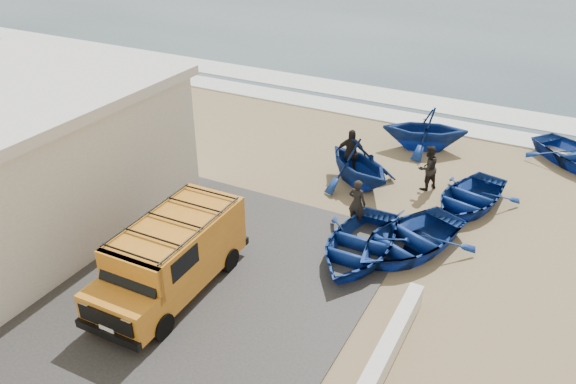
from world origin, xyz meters
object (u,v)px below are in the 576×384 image
at_px(parapet, 375,374).
at_px(boat_mid_left, 359,163).
at_px(boat_near_left, 359,244).
at_px(boat_near_right, 408,239).
at_px(boat_far_left, 425,129).
at_px(fisherman_front, 357,203).
at_px(fisherman_middle, 428,168).
at_px(van, 172,254).
at_px(boat_mid_right, 469,197).
at_px(fisherman_back, 351,154).

height_order(parapet, boat_mid_left, boat_mid_left).
bearing_deg(boat_near_left, parapet, -64.67).
xyz_separation_m(parapet, boat_near_right, (-0.87, 5.08, 0.14)).
relative_size(boat_far_left, fisherman_front, 2.09).
distance_m(boat_far_left, fisherman_front, 6.57).
bearing_deg(fisherman_middle, van, 8.65).
distance_m(boat_mid_left, fisherman_front, 2.68).
distance_m(boat_mid_right, fisherman_middle, 1.75).
bearing_deg(fisherman_front, boat_near_left, 120.18).
bearing_deg(boat_mid_left, fisherman_middle, -34.56).
bearing_deg(van, boat_mid_left, 73.63).
height_order(fisherman_front, fisherman_back, fisherman_back).
height_order(boat_near_left, fisherman_middle, fisherman_middle).
bearing_deg(van, parapet, -6.87).
height_order(boat_near_left, boat_mid_right, boat_near_left).
bearing_deg(van, fisherman_middle, 62.02).
xyz_separation_m(van, boat_mid_right, (5.87, 7.84, -0.71)).
distance_m(boat_mid_left, boat_far_left, 4.23).
bearing_deg(van, boat_near_left, 42.99).
relative_size(fisherman_front, fisherman_middle, 0.98).
bearing_deg(boat_near_right, boat_mid_left, 154.86).
relative_size(van, boat_mid_right, 1.31).
xyz_separation_m(boat_near_left, fisherman_front, (-0.68, 1.52, 0.39)).
height_order(parapet, fisherman_back, fisherman_back).
bearing_deg(boat_far_left, parapet, -7.24).
distance_m(boat_near_left, fisherman_middle, 4.91).
bearing_deg(fisherman_back, fisherman_front, -76.28).
distance_m(boat_mid_left, fisherman_back, 0.62).
xyz_separation_m(fisherman_middle, fisherman_back, (-2.67, -0.44, 0.12)).
xyz_separation_m(parapet, fisherman_front, (-2.71, 5.69, 0.51)).
height_order(boat_near_left, boat_far_left, boat_far_left).
xyz_separation_m(boat_mid_right, boat_far_left, (-2.59, 3.83, 0.49)).
relative_size(boat_mid_left, boat_far_left, 0.97).
bearing_deg(fisherman_front, boat_mid_right, -130.03).
distance_m(boat_far_left, fisherman_back, 4.03).
bearing_deg(boat_near_left, boat_mid_right, 62.41).
distance_m(van, boat_near_right, 6.65).
relative_size(boat_mid_right, boat_far_left, 1.09).
bearing_deg(boat_near_right, fisherman_middle, 121.41).
bearing_deg(parapet, boat_near_right, 99.73).
relative_size(van, fisherman_middle, 2.93).
bearing_deg(fisherman_middle, boat_near_left, 28.74).
height_order(boat_near_right, boat_mid_right, boat_near_right).
bearing_deg(boat_near_left, van, -136.59).
bearing_deg(boat_mid_left, boat_near_right, -103.53).
bearing_deg(van, boat_near_right, 41.71).
bearing_deg(fisherman_back, fisherman_middle, -2.82).
bearing_deg(boat_mid_right, boat_near_right, -93.27).
relative_size(van, boat_near_right, 1.18).
xyz_separation_m(parapet, fisherman_middle, (-1.44, 9.02, 0.53)).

